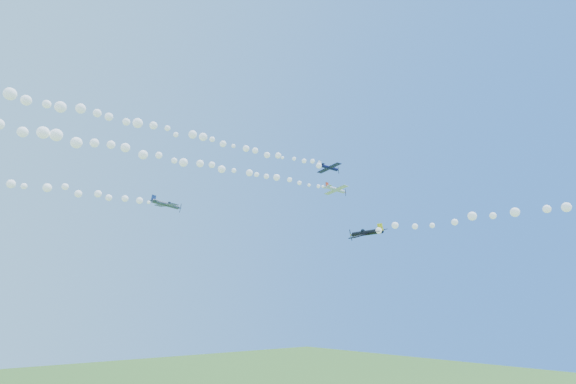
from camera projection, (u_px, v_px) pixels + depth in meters
plane_white at (336, 189)px, 111.93m from camera, size 6.58×6.86×2.51m
smoke_trail_white at (171, 158)px, 87.13m from camera, size 78.29×4.75×2.82m
plane_navy at (329, 168)px, 102.80m from camera, size 6.09×6.32×1.95m
smoke_trail_navy at (118, 118)px, 74.97m from camera, size 87.23×3.71×2.45m
plane_grey at (166, 204)px, 97.04m from camera, size 6.98×7.36×2.78m
plane_black at (366, 233)px, 69.42m from camera, size 6.38×6.34×2.11m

